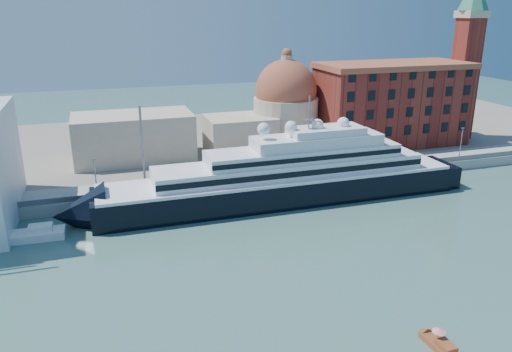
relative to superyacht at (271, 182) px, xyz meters
name	(u,v)px	position (x,y,z in m)	size (l,w,h in m)	color
ground	(287,253)	(-5.19, -23.00, -4.54)	(400.00, 400.00, 0.00)	#3C6861
quay	(233,183)	(-5.19, 11.00, -3.29)	(180.00, 10.00, 2.50)	gray
land	(198,141)	(-5.19, 52.00, -3.54)	(260.00, 72.00, 2.00)	slate
quay_fence	(239,182)	(-5.19, 6.50, -1.44)	(180.00, 0.10, 1.20)	slate
superyacht	(271,182)	(0.00, 0.00, 0.00)	(88.02, 12.20, 26.31)	black
service_barge	(31,235)	(-47.13, -3.88, -3.75)	(12.34, 4.44, 2.75)	white
water_taxi	(441,345)	(3.42, -52.55, -3.87)	(2.14, 5.91, 2.78)	brown
warehouse	(391,103)	(46.81, 29.00, 9.25)	(43.00, 19.00, 23.25)	maroon
campanile	(468,48)	(70.81, 29.00, 24.22)	(8.40, 8.40, 47.00)	maroon
church	(232,120)	(1.20, 34.72, 6.37)	(66.00, 18.00, 25.50)	beige
lamp_posts	(178,154)	(-17.86, 9.27, 5.30)	(120.80, 2.40, 18.00)	slate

